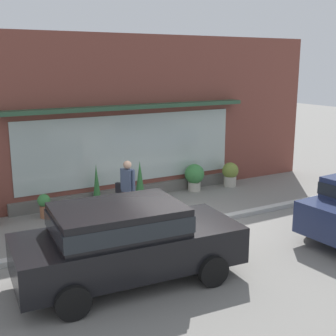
{
  "coord_description": "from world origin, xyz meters",
  "views": [
    {
      "loc": [
        -5.85,
        -9.53,
        4.17
      ],
      "look_at": [
        0.29,
        1.2,
        1.28
      ],
      "focal_mm": 48.19,
      "sensor_mm": 36.0,
      "label": 1
    }
  ],
  "objects_px": {
    "parked_car_black": "(125,239)",
    "potted_plant_window_center": "(97,186)",
    "potted_plant_corner_tall": "(44,204)",
    "pedestrian_with_handbag": "(127,186)",
    "potted_plant_window_right": "(230,173)",
    "potted_plant_near_hydrant": "(194,176)",
    "fire_hydrant": "(153,208)",
    "potted_plant_low_front": "(140,182)"
  },
  "relations": [
    {
      "from": "parked_car_black",
      "to": "potted_plant_near_hydrant",
      "type": "relative_size",
      "value": 4.93
    },
    {
      "from": "pedestrian_with_handbag",
      "to": "potted_plant_window_center",
      "type": "height_order",
      "value": "pedestrian_with_handbag"
    },
    {
      "from": "potted_plant_low_front",
      "to": "potted_plant_corner_tall",
      "type": "distance_m",
      "value": 3.0
    },
    {
      "from": "potted_plant_corner_tall",
      "to": "potted_plant_near_hydrant",
      "type": "distance_m",
      "value": 5.06
    },
    {
      "from": "potted_plant_corner_tall",
      "to": "potted_plant_window_center",
      "type": "distance_m",
      "value": 1.7
    },
    {
      "from": "potted_plant_window_right",
      "to": "potted_plant_window_center",
      "type": "distance_m",
      "value": 4.78
    },
    {
      "from": "pedestrian_with_handbag",
      "to": "parked_car_black",
      "type": "relative_size",
      "value": 0.37
    },
    {
      "from": "potted_plant_low_front",
      "to": "potted_plant_window_right",
      "type": "height_order",
      "value": "potted_plant_low_front"
    },
    {
      "from": "pedestrian_with_handbag",
      "to": "potted_plant_near_hydrant",
      "type": "bearing_deg",
      "value": -93.04
    },
    {
      "from": "potted_plant_corner_tall",
      "to": "potted_plant_window_right",
      "type": "bearing_deg",
      "value": 0.59
    },
    {
      "from": "potted_plant_low_front",
      "to": "potted_plant_corner_tall",
      "type": "relative_size",
      "value": 1.88
    },
    {
      "from": "parked_car_black",
      "to": "potted_plant_near_hydrant",
      "type": "distance_m",
      "value": 6.63
    },
    {
      "from": "potted_plant_low_front",
      "to": "potted_plant_window_center",
      "type": "distance_m",
      "value": 1.35
    },
    {
      "from": "potted_plant_corner_tall",
      "to": "potted_plant_near_hydrant",
      "type": "height_order",
      "value": "potted_plant_near_hydrant"
    },
    {
      "from": "fire_hydrant",
      "to": "parked_car_black",
      "type": "xyz_separation_m",
      "value": [
        -1.97,
        -2.62,
        0.46
      ]
    },
    {
      "from": "fire_hydrant",
      "to": "pedestrian_with_handbag",
      "type": "height_order",
      "value": "pedestrian_with_handbag"
    },
    {
      "from": "parked_car_black",
      "to": "potted_plant_window_center",
      "type": "xyz_separation_m",
      "value": [
        1.25,
        4.81,
        -0.27
      ]
    },
    {
      "from": "potted_plant_low_front",
      "to": "potted_plant_near_hydrant",
      "type": "height_order",
      "value": "potted_plant_low_front"
    },
    {
      "from": "parked_car_black",
      "to": "potted_plant_window_right",
      "type": "bearing_deg",
      "value": 41.5
    },
    {
      "from": "parked_car_black",
      "to": "potted_plant_near_hydrant",
      "type": "height_order",
      "value": "parked_car_black"
    },
    {
      "from": "potted_plant_low_front",
      "to": "potted_plant_window_right",
      "type": "relative_size",
      "value": 1.51
    },
    {
      "from": "fire_hydrant",
      "to": "potted_plant_low_front",
      "type": "xyz_separation_m",
      "value": [
        0.62,
        1.99,
        0.18
      ]
    },
    {
      "from": "potted_plant_corner_tall",
      "to": "parked_car_black",
      "type": "bearing_deg",
      "value": -84.87
    },
    {
      "from": "pedestrian_with_handbag",
      "to": "potted_plant_corner_tall",
      "type": "bearing_deg",
      "value": 26.28
    },
    {
      "from": "potted_plant_low_front",
      "to": "potted_plant_window_center",
      "type": "bearing_deg",
      "value": 171.67
    },
    {
      "from": "pedestrian_with_handbag",
      "to": "potted_plant_low_front",
      "type": "relative_size",
      "value": 1.31
    },
    {
      "from": "fire_hydrant",
      "to": "parked_car_black",
      "type": "bearing_deg",
      "value": -126.94
    },
    {
      "from": "pedestrian_with_handbag",
      "to": "parked_car_black",
      "type": "height_order",
      "value": "pedestrian_with_handbag"
    },
    {
      "from": "potted_plant_window_right",
      "to": "potted_plant_near_hydrant",
      "type": "distance_m",
      "value": 1.38
    },
    {
      "from": "potted_plant_window_right",
      "to": "potted_plant_corner_tall",
      "type": "relative_size",
      "value": 1.25
    },
    {
      "from": "fire_hydrant",
      "to": "potted_plant_corner_tall",
      "type": "height_order",
      "value": "fire_hydrant"
    },
    {
      "from": "parked_car_black",
      "to": "potted_plant_near_hydrant",
      "type": "xyz_separation_m",
      "value": [
        4.65,
        4.71,
        -0.37
      ]
    },
    {
      "from": "parked_car_black",
      "to": "potted_plant_corner_tall",
      "type": "bearing_deg",
      "value": 99.45
    },
    {
      "from": "potted_plant_window_right",
      "to": "parked_car_black",
      "type": "bearing_deg",
      "value": -142.82
    },
    {
      "from": "potted_plant_window_center",
      "to": "fire_hydrant",
      "type": "bearing_deg",
      "value": -71.78
    },
    {
      "from": "parked_car_black",
      "to": "fire_hydrant",
      "type": "bearing_deg",
      "value": 57.38
    },
    {
      "from": "parked_car_black",
      "to": "potted_plant_low_front",
      "type": "height_order",
      "value": "parked_car_black"
    },
    {
      "from": "potted_plant_window_right",
      "to": "potted_plant_window_center",
      "type": "relative_size",
      "value": 0.66
    },
    {
      "from": "potted_plant_window_center",
      "to": "parked_car_black",
      "type": "bearing_deg",
      "value": -104.57
    },
    {
      "from": "parked_car_black",
      "to": "potted_plant_corner_tall",
      "type": "height_order",
      "value": "parked_car_black"
    },
    {
      "from": "parked_car_black",
      "to": "potted_plant_corner_tall",
      "type": "distance_m",
      "value": 4.55
    },
    {
      "from": "pedestrian_with_handbag",
      "to": "potted_plant_near_hydrant",
      "type": "xyz_separation_m",
      "value": [
        3.15,
        1.53,
        -0.45
      ]
    }
  ]
}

